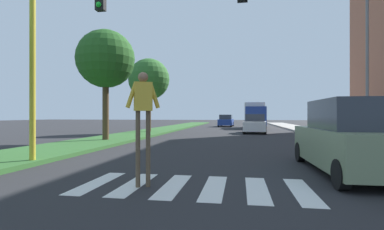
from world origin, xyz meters
TOP-DOWN VIEW (x-y plane):
  - ground_plane at (0.00, 30.00)m, footprint 140.00×140.00m
  - crosswalk at (0.00, 8.92)m, footprint 4.95×2.20m
  - median_strip at (-6.88, 28.00)m, footprint 3.50×64.00m
  - tree_mid at (-6.70, 18.27)m, footprint 3.35×3.35m
  - tree_far at (-6.88, 26.79)m, footprint 3.60×3.60m
  - sidewalk_right at (7.60, 28.00)m, footprint 3.00×64.00m
  - traffic_light_gantry at (-3.23, 10.77)m, footprint 7.73×0.30m
  - street_lamp_right at (7.00, 17.84)m, footprint 1.02×0.24m
  - pedestrian_performer at (-1.08, 8.71)m, footprint 0.71×0.41m
  - suv_crossing at (3.90, 10.95)m, footprint 2.05×4.64m
  - sedan_midblock at (2.33, 28.42)m, footprint 2.24×4.53m
  - sedan_distant at (-0.90, 42.34)m, footprint 2.08×4.37m
  - truck_box_delivery at (2.74, 38.13)m, footprint 2.40×6.20m

SIDE VIEW (x-z plane):
  - ground_plane at x=0.00m, z-range 0.00..0.00m
  - crosswalk at x=0.00m, z-range 0.00..0.01m
  - median_strip at x=-6.88m, z-range 0.00..0.15m
  - sidewalk_right at x=7.60m, z-range 0.00..0.15m
  - sedan_distant at x=-0.90m, z-range -0.06..1.59m
  - sedan_midblock at x=2.33m, z-range -0.06..1.60m
  - suv_crossing at x=3.90m, z-range -0.05..1.92m
  - truck_box_delivery at x=2.74m, z-range 0.08..3.18m
  - pedestrian_performer at x=-1.08m, z-range 0.42..2.91m
  - traffic_light_gantry at x=-3.23m, z-range 1.31..7.31m
  - street_lamp_right at x=7.00m, z-range 0.84..8.34m
  - tree_far at x=-6.88m, z-range 1.51..7.89m
  - tree_mid at x=-6.70m, z-range 1.62..7.98m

